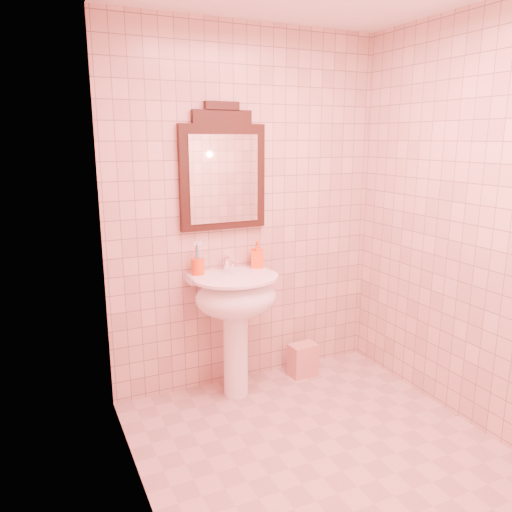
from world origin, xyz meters
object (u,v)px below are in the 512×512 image
soap_dispenser (257,254)px  towel (303,360)px  pedestal_sink (236,305)px  toothbrush_cup (198,266)px  mirror (223,172)px

soap_dispenser → towel: 0.91m
pedestal_sink → toothbrush_cup: bearing=145.3°
soap_dispenser → towel: size_ratio=0.77×
pedestal_sink → towel: 0.79m
mirror → soap_dispenser: (0.23, -0.06, -0.58)m
mirror → towel: (0.57, -0.14, -1.41)m
soap_dispenser → towel: soap_dispenser is taller
pedestal_sink → soap_dispenser: 0.40m
towel → toothbrush_cup: bearing=173.8°
mirror → soap_dispenser: mirror is taller
pedestal_sink → mirror: bearing=90.0°
pedestal_sink → toothbrush_cup: (-0.21, 0.15, 0.26)m
pedestal_sink → towel: pedestal_sink is taller
mirror → toothbrush_cup: 0.66m
towel → pedestal_sink: bearing=-173.9°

